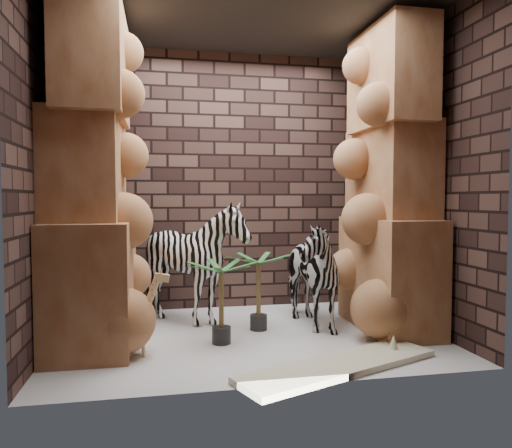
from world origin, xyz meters
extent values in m
plane|color=silver|center=(0.00, 0.00, 0.00)|extent=(3.50, 3.50, 0.00)
plane|color=#262423|center=(0.00, 0.00, 3.00)|extent=(3.50, 3.50, 0.00)
plane|color=black|center=(0.00, 1.25, 1.50)|extent=(3.50, 0.00, 3.50)
plane|color=black|center=(0.00, -1.25, 1.50)|extent=(3.50, 0.00, 3.50)
plane|color=black|center=(-1.75, 0.00, 1.50)|extent=(0.00, 3.00, 3.00)
plane|color=black|center=(1.75, 0.00, 1.50)|extent=(0.00, 3.00, 3.00)
imported|color=white|center=(0.61, 0.24, 0.63)|extent=(0.70, 1.12, 1.26)
imported|color=white|center=(-0.47, 0.56, 0.57)|extent=(1.04, 1.28, 1.15)
cube|color=beige|center=(0.52, -1.01, 0.03)|extent=(1.75, 1.03, 0.05)
camera|label=1|loc=(-0.80, -4.42, 1.29)|focal=33.80mm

